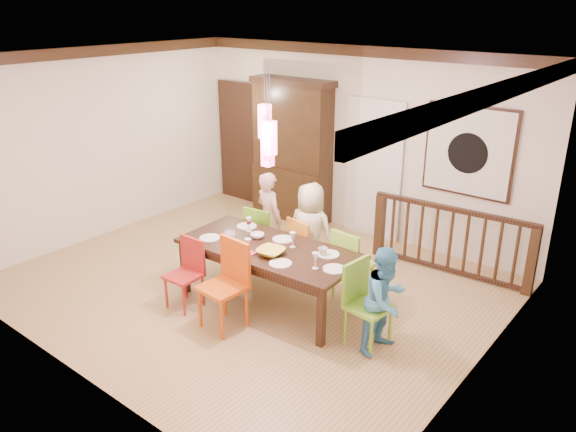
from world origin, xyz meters
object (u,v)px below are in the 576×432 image
Objects in this scene: chair_far_left at (264,232)px; balustrade at (451,239)px; person_far_left at (269,218)px; dining_table at (269,253)px; person_end_right at (386,300)px; chair_end_right at (369,300)px; person_far_mid at (310,233)px; china_hutch at (292,150)px.

chair_far_left is 2.53m from balustrade.
person_far_left reaches higher than chair_far_left.
person_end_right is at bearing -2.69° from dining_table.
person_end_right is at bearing -75.48° from chair_end_right.
person_far_left is at bearing -14.28° from person_far_mid.
person_end_right is (0.18, 0.03, 0.05)m from chair_end_right.
person_far_left is at bearing 127.71° from dining_table.
person_end_right is at bearing -37.76° from china_hutch.
chair_end_right reaches higher than dining_table.
china_hutch is 1.75× the size of person_far_mid.
chair_far_left is 0.74m from person_far_mid.
person_far_mid is at bearing 86.03° from dining_table.
person_far_mid reaches higher than chair_far_left.
china_hutch is at bearing -54.95° from person_far_mid.
person_far_left is at bearing -81.52° from chair_far_left.
dining_table is 0.81m from person_far_mid.
person_far_left is 1.13× the size of person_end_right.
balustrade is at bearing -153.29° from chair_far_left.
person_end_right is at bearing 143.89° from person_far_mid.
person_far_left is 0.77m from person_far_mid.
chair_far_left is (-0.70, 0.72, -0.15)m from dining_table.
person_end_right is (1.59, -0.81, -0.08)m from person_far_mid.
chair_end_right is 4.00m from china_hutch.
person_far_mid is at bearing -139.32° from balustrade.
chair_far_left is 2.10m from china_hutch.
balustrade is at bearing 6.89° from chair_end_right.
person_far_left is (-2.17, 0.91, 0.13)m from chair_end_right.
person_far_left is (0.86, -1.61, -0.51)m from china_hutch.
china_hutch is at bearing -70.38° from chair_far_left.
balustrade is at bearing 14.47° from person_end_right.
person_far_mid is (0.02, 0.81, 0.00)m from dining_table.
dining_table is at bearing -126.50° from balustrade.
china_hutch is 1.99× the size of person_end_right.
chair_end_right is 0.19m from person_end_right.
balustrade is at bearing -144.87° from person_far_mid.
china_hutch is 4.11m from person_end_right.
china_hutch is (-3.04, 2.52, 0.64)m from chair_end_right.
dining_table is at bearing 94.93° from chair_end_right.
chair_end_right is at bearing -92.67° from balustrade.
person_far_mid is (0.72, 0.09, 0.15)m from chair_far_left.
dining_table is 2.40× the size of chair_end_right.
chair_far_left is 2.42m from person_end_right.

